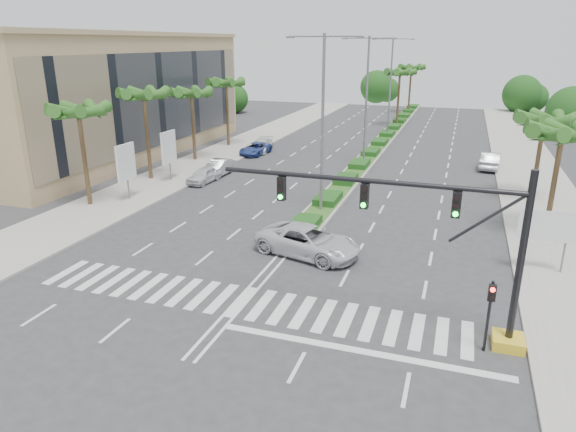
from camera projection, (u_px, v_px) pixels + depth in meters
The scene contains 28 objects.
ground at pixel (241, 302), 23.86m from camera, with size 160.00×160.00×0.00m, color #333335.
footpath_right at pixel (545, 208), 37.14m from camera, with size 6.00×120.00×0.15m, color gray.
footpath_left at pixel (176, 175), 46.38m from camera, with size 6.00×120.00×0.15m, color gray.
median at pixel (386, 138), 64.17m from camera, with size 2.20×75.00×0.20m, color gray.
median_grass at pixel (386, 137), 64.13m from camera, with size 1.80×75.00×0.04m, color #2A5E20.
building at pixel (110, 97), 53.14m from camera, with size 12.00×36.00×12.00m, color tan.
signal_gantry at pixel (458, 259), 19.92m from camera, with size 12.60×1.20×7.20m.
pedestrian_signal at pixel (490, 305), 19.37m from camera, with size 0.28×0.36×3.00m.
direction_sign at pixel (546, 228), 26.13m from camera, with size 2.70×0.11×3.40m.
billboard_near at pixel (126, 163), 38.07m from camera, with size 0.18×2.10×4.35m.
billboard_far at pixel (169, 148), 43.45m from camera, with size 0.18×2.10×4.35m.
palm_left_near at pixel (79, 114), 35.68m from camera, with size 4.57×4.68×7.55m.
palm_left_mid at pixel (144, 97), 42.73m from camera, with size 4.57×4.68×7.95m.
palm_left_far at pixel (191, 95), 50.09m from camera, with size 4.57×4.68×7.35m.
palm_left_end at pixel (226, 85), 57.13m from camera, with size 4.57×4.68×7.75m.
palm_right_near at pixel (562, 137), 30.00m from camera, with size 4.57×4.68×7.05m.
palm_right_far at pixel (544, 122), 37.27m from camera, with size 4.57×4.68×6.75m.
palm_median_a at pixel (400, 75), 70.85m from camera, with size 4.57×4.68×8.05m.
palm_median_b at pixel (411, 69), 84.30m from camera, with size 4.57×4.68×8.05m.
streetlight_near at pixel (323, 115), 34.21m from camera, with size 5.10×0.25×12.00m.
streetlight_mid at pixel (367, 94), 48.56m from camera, with size 5.10×0.25×12.00m.
streetlight_far at pixel (391, 82), 62.90m from camera, with size 5.10×0.25×12.00m.
car_parked_a at pixel (204, 175), 43.82m from camera, with size 1.56×3.88×1.32m, color silver.
car_parked_b at pixel (218, 168), 46.18m from camera, with size 1.51×4.34×1.43m, color #B9BABE.
car_parked_c at pixel (255, 149), 54.77m from camera, with size 2.11×4.57×1.27m, color #2F4692.
car_parked_d at pixel (261, 145), 56.30m from camera, with size 1.90×4.68×1.36m, color silver.
car_crossing at pixel (308, 241), 28.86m from camera, with size 2.78×6.04×1.68m, color silver.
car_right at pixel (491, 160), 48.60m from camera, with size 1.69×4.84×1.59m, color #B6B6BB.
Camera 1 is at (8.90, -19.47, 11.48)m, focal length 32.00 mm.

